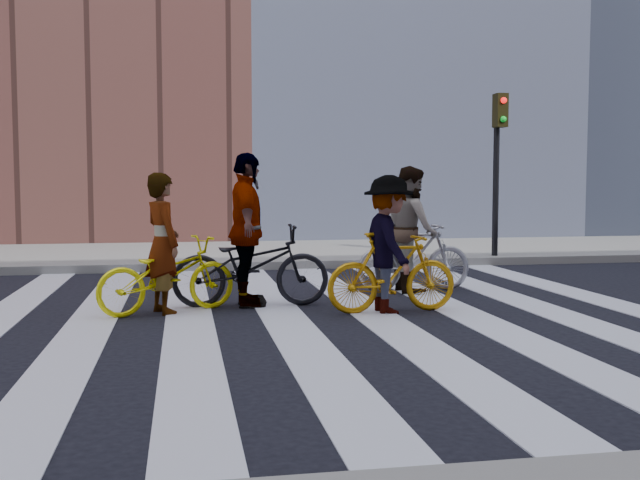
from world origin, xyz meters
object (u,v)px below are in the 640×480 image
object	(u,v)px
bike_silver_mid	(414,256)
rider_left	(163,243)
traffic_signal	(498,148)
bike_yellow_left	(167,275)
bike_dark_rear	(251,266)
rider_rear	(247,230)
rider_right	(388,244)
rider_mid	(411,229)
bike_yellow_right	(392,273)

from	to	relation	value
bike_silver_mid	rider_left	world-z (taller)	rider_left
traffic_signal	bike_yellow_left	xyz separation A→B (m)	(-6.31, -4.62, -1.81)
bike_dark_rear	rider_rear	distance (m)	0.46
rider_right	rider_rear	world-z (taller)	rider_rear
rider_mid	rider_right	distance (m)	1.90
bike_yellow_right	bike_silver_mid	bearing A→B (deg)	-29.57
traffic_signal	bike_yellow_right	bearing A→B (deg)	-125.22
bike_yellow_right	rider_left	bearing A→B (deg)	76.50
traffic_signal	bike_yellow_left	bearing A→B (deg)	-143.78
bike_dark_rear	rider_rear	xyz separation A→B (m)	(-0.05, 0.00, 0.46)
bike_yellow_right	bike_dark_rear	bearing A→B (deg)	61.20
rider_mid	rider_right	bearing A→B (deg)	153.63
bike_silver_mid	rider_left	bearing A→B (deg)	108.40
bike_yellow_left	bike_yellow_right	bearing A→B (deg)	-123.88
traffic_signal	bike_dark_rear	world-z (taller)	traffic_signal
bike_yellow_left	rider_mid	distance (m)	3.73
rider_right	bike_yellow_left	bearing A→B (deg)	76.15
rider_left	rider_rear	size ratio (longest dim) A/B	0.87
bike_yellow_right	rider_mid	xyz separation A→B (m)	(0.77, 1.71, 0.42)
bike_yellow_left	rider_rear	xyz separation A→B (m)	(1.00, 0.30, 0.52)
bike_silver_mid	rider_right	distance (m)	1.95
rider_mid	rider_rear	distance (m)	2.66
rider_mid	rider_rear	size ratio (longest dim) A/B	0.93
rider_right	rider_left	bearing A→B (deg)	76.33
bike_silver_mid	rider_right	world-z (taller)	rider_right
bike_yellow_right	rider_mid	world-z (taller)	rider_mid
bike_yellow_left	bike_yellow_right	size ratio (longest dim) A/B	1.08
traffic_signal	bike_yellow_left	distance (m)	8.02
bike_yellow_left	rider_mid	bearing A→B (deg)	-94.51
bike_yellow_right	rider_left	size ratio (longest dim) A/B	0.96
rider_left	rider_mid	distance (m)	3.75
traffic_signal	rider_mid	size ratio (longest dim) A/B	1.81
bike_dark_rear	traffic_signal	bearing A→B (deg)	-49.19
bike_silver_mid	bike_yellow_right	size ratio (longest dim) A/B	1.04
bike_yellow_left	bike_dark_rear	xyz separation A→B (m)	(1.05, 0.30, 0.06)
traffic_signal	rider_rear	xyz separation A→B (m)	(-5.30, -4.31, -1.29)
bike_yellow_right	bike_dark_rear	xyz separation A→B (m)	(-1.66, 0.77, 0.03)
traffic_signal	rider_mid	world-z (taller)	traffic_signal
traffic_signal	rider_rear	bearing A→B (deg)	-140.89
bike_yellow_left	rider_right	world-z (taller)	rider_right
bike_dark_rear	rider_right	distance (m)	1.82
traffic_signal	bike_dark_rear	size ratio (longest dim) A/B	1.65
bike_dark_rear	rider_mid	xyz separation A→B (m)	(2.44, 0.94, 0.39)
bike_yellow_left	rider_left	world-z (taller)	rider_left
bike_silver_mid	rider_rear	world-z (taller)	rider_rear
bike_yellow_right	rider_rear	distance (m)	1.94
rider_right	rider_mid	bearing A→B (deg)	-29.57
bike_dark_rear	rider_mid	distance (m)	2.64
rider_left	rider_rear	xyz separation A→B (m)	(1.05, 0.30, 0.13)
traffic_signal	rider_left	bearing A→B (deg)	-144.00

